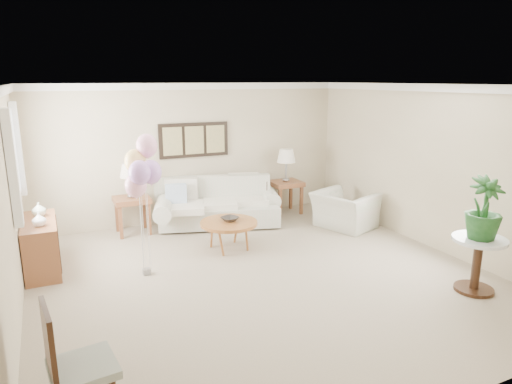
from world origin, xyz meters
TOP-DOWN VIEW (x-y plane):
  - ground_plane at (0.00, 0.00)m, footprint 6.00×6.00m
  - room_shell at (-0.11, 0.09)m, footprint 6.04×6.04m
  - wall_art_triptych at (0.00, 2.96)m, footprint 1.35×0.06m
  - sofa at (0.26, 2.43)m, footprint 2.65×1.49m
  - end_table_left at (-1.29, 2.59)m, footprint 0.61×0.55m
  - end_table_right at (1.78, 2.58)m, footprint 0.61×0.55m
  - lamp_left at (-1.29, 2.59)m, footprint 0.34×0.34m
  - lamp_right at (1.78, 2.58)m, footprint 0.37×0.37m
  - coffee_table at (-0.03, 1.15)m, footprint 0.92×0.92m
  - decor_bowl at (-0.00, 1.17)m, footprint 0.35×0.35m
  - armchair at (2.31, 1.29)m, footprint 1.18×1.25m
  - side_table at (2.30, -1.58)m, footprint 0.67×0.67m
  - potted_plant at (2.28, -1.60)m, footprint 0.53×0.53m
  - accent_chair at (-2.54, -1.87)m, footprint 0.55×0.55m
  - credenza at (-2.76, 1.50)m, footprint 0.46×1.20m
  - vase_white at (-2.74, 1.23)m, footprint 0.19×0.19m
  - vase_sage at (-2.74, 1.73)m, footprint 0.25×0.25m
  - balloon_cluster at (-1.43, 0.72)m, footprint 0.50×0.58m

SIDE VIEW (x-z plane):
  - ground_plane at x=0.00m, z-range 0.00..0.00m
  - armchair at x=2.31m, z-range 0.00..0.66m
  - sofa at x=0.26m, z-range -0.09..0.79m
  - credenza at x=-2.76m, z-range 0.00..0.74m
  - coffee_table at x=-0.03m, z-range 0.20..0.66m
  - decor_bowl at x=0.00m, z-range 0.46..0.53m
  - accent_chair at x=-2.54m, z-range 0.02..1.04m
  - side_table at x=2.30m, z-range 0.18..0.91m
  - end_table_left at x=-1.29m, z-range 0.22..0.88m
  - end_table_right at x=1.78m, z-range 0.22..0.88m
  - vase_white at x=-2.74m, z-range 0.74..0.93m
  - vase_sage at x=-2.74m, z-range 0.74..0.94m
  - potted_plant at x=2.28m, z-range 0.72..1.52m
  - lamp_left at x=-1.29m, z-range 0.82..1.42m
  - lamp_right at x=1.78m, z-range 0.83..1.49m
  - balloon_cluster at x=-1.43m, z-range 0.54..2.50m
  - wall_art_triptych at x=0.00m, z-range 1.23..1.88m
  - room_shell at x=-0.11m, z-range 0.33..2.93m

